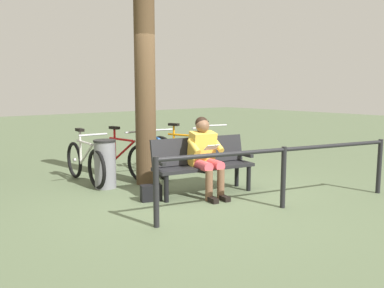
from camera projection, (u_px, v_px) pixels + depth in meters
name	position (u px, v px, depth m)	size (l,w,h in m)	color
ground_plane	(197.00, 198.00, 6.12)	(40.00, 40.00, 0.00)	#566647
bench	(202.00, 161.00, 6.38)	(1.66, 0.79, 0.87)	black
person_reading	(205.00, 152.00, 6.20)	(0.54, 0.82, 1.20)	gold
handbag	(151.00, 193.00, 5.96)	(0.30, 0.14, 0.24)	black
tree_trunk	(145.00, 92.00, 6.83)	(0.35, 0.35, 3.13)	#4C3823
litter_bin	(105.00, 164.00, 6.70)	(0.37, 0.37, 0.80)	slate
bicycle_black	(208.00, 148.00, 8.73)	(0.66, 1.61, 0.94)	black
bicycle_blue	(181.00, 153.00, 8.12)	(0.67, 1.61, 0.94)	black
bicycle_silver	(153.00, 155.00, 7.84)	(0.59, 1.64, 0.94)	black
bicycle_green	(121.00, 158.00, 7.45)	(0.48, 1.67, 0.94)	black
bicycle_purple	(85.00, 162.00, 7.05)	(0.48, 1.68, 0.94)	black
railing_fence	(284.00, 164.00, 5.56)	(3.66, 0.96, 0.85)	black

